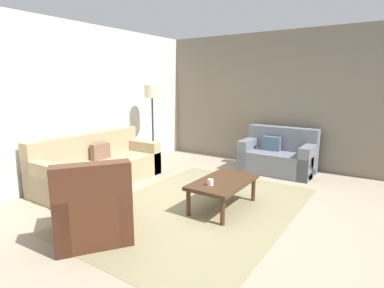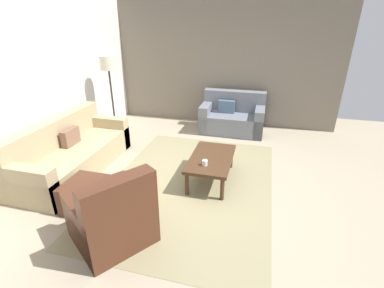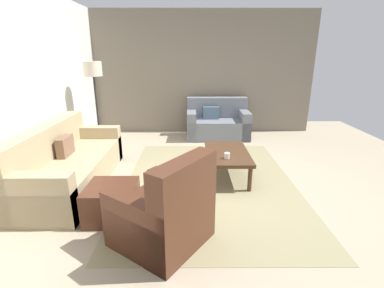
{
  "view_description": "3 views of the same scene",
  "coord_description": "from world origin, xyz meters",
  "px_view_note": "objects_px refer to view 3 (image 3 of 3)",
  "views": [
    {
      "loc": [
        -3.46,
        -2.21,
        1.77
      ],
      "look_at": [
        0.19,
        0.23,
        0.88
      ],
      "focal_mm": 28.74,
      "sensor_mm": 36.0,
      "label": 1
    },
    {
      "loc": [
        -3.57,
        -0.96,
        2.4
      ],
      "look_at": [
        0.1,
        0.0,
        0.66
      ],
      "focal_mm": 26.01,
      "sensor_mm": 36.0,
      "label": 2
    },
    {
      "loc": [
        -3.78,
        0.28,
        1.83
      ],
      "look_at": [
        -0.04,
        0.27,
        0.62
      ],
      "focal_mm": 26.06,
      "sensor_mm": 36.0,
      "label": 3
    }
  ],
  "objects_px": {
    "armchair_leather": "(166,216)",
    "cup": "(227,156)",
    "couch_loveseat": "(217,124)",
    "lamp_standing": "(94,78)",
    "couch_main": "(65,166)",
    "ottoman": "(112,202)",
    "coffee_table": "(227,155)"
  },
  "relations": [
    {
      "from": "coffee_table",
      "to": "lamp_standing",
      "type": "xyz_separation_m",
      "value": [
        1.2,
        2.33,
        1.05
      ]
    },
    {
      "from": "couch_loveseat",
      "to": "couch_main",
      "type": "bearing_deg",
      "value": 136.16
    },
    {
      "from": "armchair_leather",
      "to": "couch_loveseat",
      "type": "bearing_deg",
      "value": -12.44
    },
    {
      "from": "couch_main",
      "to": "armchair_leather",
      "type": "relative_size",
      "value": 2.01
    },
    {
      "from": "armchair_leather",
      "to": "coffee_table",
      "type": "xyz_separation_m",
      "value": [
        1.61,
        -0.8,
        0.05
      ]
    },
    {
      "from": "couch_main",
      "to": "ottoman",
      "type": "height_order",
      "value": "couch_main"
    },
    {
      "from": "ottoman",
      "to": "lamp_standing",
      "type": "xyz_separation_m",
      "value": [
        2.33,
        0.85,
        1.21
      ]
    },
    {
      "from": "armchair_leather",
      "to": "coffee_table",
      "type": "distance_m",
      "value": 1.8
    },
    {
      "from": "armchair_leather",
      "to": "cup",
      "type": "bearing_deg",
      "value": -29.68
    },
    {
      "from": "ottoman",
      "to": "coffee_table",
      "type": "xyz_separation_m",
      "value": [
        1.13,
        -1.47,
        0.16
      ]
    },
    {
      "from": "couch_loveseat",
      "to": "armchair_leather",
      "type": "relative_size",
      "value": 1.25
    },
    {
      "from": "couch_main",
      "to": "coffee_table",
      "type": "xyz_separation_m",
      "value": [
        0.28,
        -2.38,
        0.06
      ]
    },
    {
      "from": "armchair_leather",
      "to": "ottoman",
      "type": "bearing_deg",
      "value": 54.66
    },
    {
      "from": "ottoman",
      "to": "coffee_table",
      "type": "distance_m",
      "value": 1.87
    },
    {
      "from": "coffee_table",
      "to": "couch_main",
      "type": "bearing_deg",
      "value": 96.66
    },
    {
      "from": "couch_main",
      "to": "cup",
      "type": "height_order",
      "value": "couch_main"
    },
    {
      "from": "couch_main",
      "to": "armchair_leather",
      "type": "xyz_separation_m",
      "value": [
        -1.33,
        -1.58,
        0.01
      ]
    },
    {
      "from": "couch_loveseat",
      "to": "coffee_table",
      "type": "height_order",
      "value": "couch_loveseat"
    },
    {
      "from": "couch_loveseat",
      "to": "ottoman",
      "type": "height_order",
      "value": "couch_loveseat"
    },
    {
      "from": "couch_loveseat",
      "to": "lamp_standing",
      "type": "relative_size",
      "value": 0.81
    },
    {
      "from": "lamp_standing",
      "to": "ottoman",
      "type": "bearing_deg",
      "value": -159.91
    },
    {
      "from": "cup",
      "to": "lamp_standing",
      "type": "distance_m",
      "value": 2.88
    },
    {
      "from": "couch_loveseat",
      "to": "cup",
      "type": "distance_m",
      "value": 2.54
    },
    {
      "from": "couch_loveseat",
      "to": "lamp_standing",
      "type": "bearing_deg",
      "value": 113.92
    },
    {
      "from": "couch_loveseat",
      "to": "coffee_table",
      "type": "relative_size",
      "value": 1.26
    },
    {
      "from": "cup",
      "to": "couch_main",
      "type": "bearing_deg",
      "value": 89.88
    },
    {
      "from": "lamp_standing",
      "to": "cup",
      "type": "bearing_deg",
      "value": -122.91
    },
    {
      "from": "ottoman",
      "to": "lamp_standing",
      "type": "distance_m",
      "value": 2.76
    },
    {
      "from": "ottoman",
      "to": "lamp_standing",
      "type": "height_order",
      "value": "lamp_standing"
    },
    {
      "from": "ottoman",
      "to": "lamp_standing",
      "type": "relative_size",
      "value": 0.33
    },
    {
      "from": "couch_loveseat",
      "to": "armchair_leather",
      "type": "distance_m",
      "value": 3.96
    },
    {
      "from": "armchair_leather",
      "to": "coffee_table",
      "type": "bearing_deg",
      "value": -26.39
    }
  ]
}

